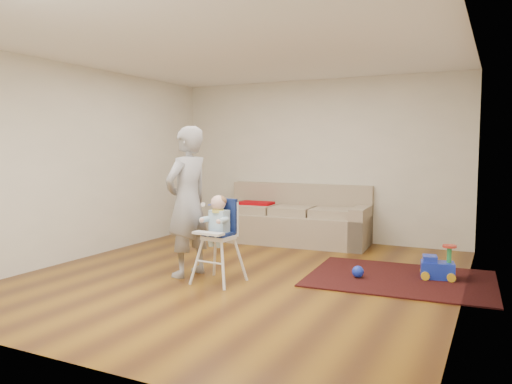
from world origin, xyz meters
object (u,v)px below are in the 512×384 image
at_px(sofa, 294,214).
at_px(adult, 187,202).
at_px(high_chair, 219,240).
at_px(ride_on_toy, 438,261).
at_px(side_table, 247,224).
at_px(toy_ball, 358,272).

relative_size(sofa, adult, 1.38).
bearing_deg(high_chair, ride_on_toy, 33.16).
xyz_separation_m(sofa, side_table, (-0.84, -0.06, -0.21)).
xyz_separation_m(toy_ball, high_chair, (-1.41, -0.87, 0.41)).
relative_size(ride_on_toy, high_chair, 0.40).
xyz_separation_m(sofa, ride_on_toy, (2.41, -1.43, -0.25)).
xyz_separation_m(ride_on_toy, adult, (-2.78, -1.14, 0.69)).
relative_size(side_table, toy_ball, 3.72).
xyz_separation_m(sofa, adult, (-0.36, -2.57, 0.44)).
bearing_deg(high_chair, toy_ball, 35.86).
bearing_deg(ride_on_toy, high_chair, -161.57).
distance_m(sofa, high_chair, 2.69).
xyz_separation_m(ride_on_toy, toy_ball, (-0.86, -0.39, -0.13)).
bearing_deg(toy_ball, adult, -158.45).
distance_m(ride_on_toy, toy_ball, 0.95).
height_order(toy_ball, adult, adult).
bearing_deg(sofa, ride_on_toy, -33.83).
distance_m(side_table, high_chair, 2.81).
distance_m(high_chair, adult, 0.66).
bearing_deg(sofa, side_table, -179.42).
distance_m(side_table, ride_on_toy, 3.53).
bearing_deg(toy_ball, ride_on_toy, 24.18).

